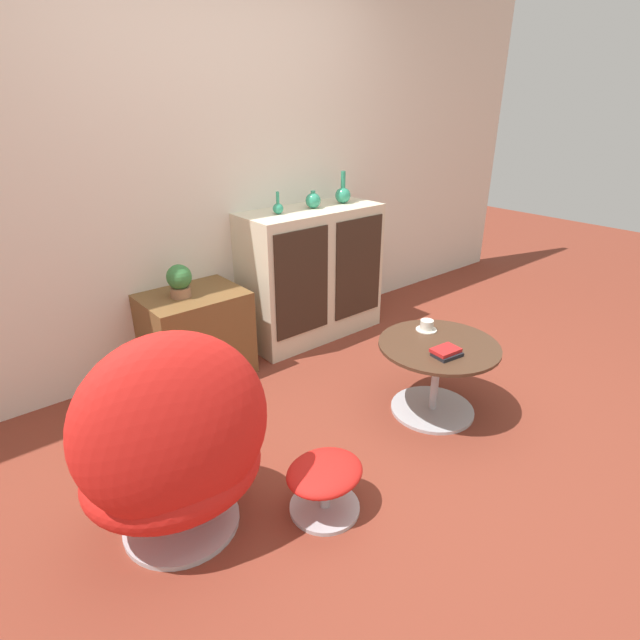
{
  "coord_description": "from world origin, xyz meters",
  "views": [
    {
      "loc": [
        -1.62,
        -1.39,
        1.68
      ],
      "look_at": [
        0.0,
        0.55,
        0.55
      ],
      "focal_mm": 28.0,
      "sensor_mm": 36.0,
      "label": 1
    }
  ],
  "objects": [
    {
      "name": "ground_plane",
      "position": [
        0.0,
        0.0,
        0.0
      ],
      "size": [
        12.0,
        12.0,
        0.0
      ],
      "primitive_type": "plane",
      "color": "brown"
    },
    {
      "name": "wall_back",
      "position": [
        0.0,
        1.6,
        1.3
      ],
      "size": [
        6.4,
        0.06,
        2.6
      ],
      "color": "silver",
      "rests_on": "ground_plane"
    },
    {
      "name": "sideboard",
      "position": [
        0.59,
        1.34,
        0.48
      ],
      "size": [
        1.06,
        0.46,
        0.97
      ],
      "color": "beige",
      "rests_on": "ground_plane"
    },
    {
      "name": "tv_console",
      "position": [
        -0.38,
        1.33,
        0.28
      ],
      "size": [
        0.62,
        0.48,
        0.57
      ],
      "color": "brown",
      "rests_on": "ground_plane"
    },
    {
      "name": "egg_chair",
      "position": [
        -1.06,
        0.16,
        0.44
      ],
      "size": [
        0.83,
        0.78,
        0.97
      ],
      "color": "#B7B7BC",
      "rests_on": "ground_plane"
    },
    {
      "name": "ottoman",
      "position": [
        -0.52,
        -0.11,
        0.17
      ],
      "size": [
        0.35,
        0.31,
        0.25
      ],
      "color": "#B7B7BC",
      "rests_on": "ground_plane"
    },
    {
      "name": "coffee_table",
      "position": [
        0.46,
        0.07,
        0.27
      ],
      "size": [
        0.67,
        0.67,
        0.44
      ],
      "color": "#B7B7BC",
      "rests_on": "ground_plane"
    },
    {
      "name": "vase_leftmost",
      "position": [
        0.31,
        1.35,
        1.01
      ],
      "size": [
        0.07,
        0.07,
        0.15
      ],
      "color": "#2D8E6B",
      "rests_on": "sideboard"
    },
    {
      "name": "vase_inner_left",
      "position": [
        0.61,
        1.35,
        1.02
      ],
      "size": [
        0.11,
        0.11,
        0.12
      ],
      "color": "#2D8E6B",
      "rests_on": "sideboard"
    },
    {
      "name": "vase_inner_right",
      "position": [
        0.89,
        1.35,
        1.03
      ],
      "size": [
        0.11,
        0.11,
        0.23
      ],
      "color": "#2D8E6B",
      "rests_on": "sideboard"
    },
    {
      "name": "potted_plant",
      "position": [
        -0.44,
        1.33,
        0.67
      ],
      "size": [
        0.15,
        0.15,
        0.2
      ],
      "color": "#996B4C",
      "rests_on": "tv_console"
    },
    {
      "name": "teacup",
      "position": [
        0.55,
        0.23,
        0.46
      ],
      "size": [
        0.12,
        0.12,
        0.06
      ],
      "color": "silver",
      "rests_on": "coffee_table"
    },
    {
      "name": "book_stack",
      "position": [
        0.38,
        -0.04,
        0.46
      ],
      "size": [
        0.16,
        0.13,
        0.04
      ],
      "color": "black",
      "rests_on": "coffee_table"
    }
  ]
}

